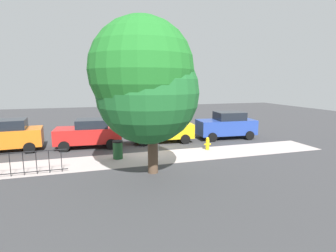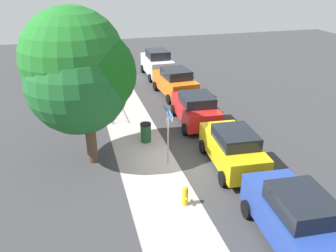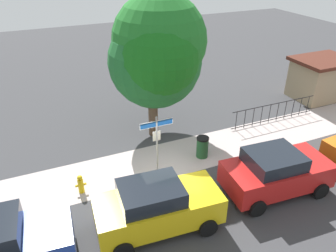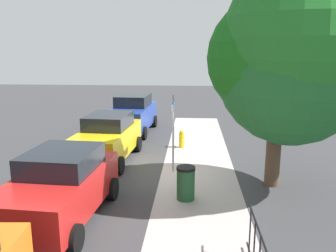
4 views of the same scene
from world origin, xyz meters
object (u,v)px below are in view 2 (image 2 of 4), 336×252
(street_sign, at_px, (168,124))
(shade_tree, at_px, (77,69))
(car_blue, at_px, (295,218))
(car_yellow, at_px, (233,148))
(car_white, at_px, (157,63))
(trash_bin, at_px, (146,132))
(car_orange, at_px, (175,82))
(car_red, at_px, (196,109))
(fire_hydrant, at_px, (185,196))
(utility_shed, at_px, (77,71))

(street_sign, relative_size, shade_tree, 0.41)
(car_blue, height_order, car_yellow, car_blue)
(car_white, distance_m, trash_bin, 11.52)
(street_sign, relative_size, car_orange, 0.63)
(car_white, bearing_deg, car_red, 178.41)
(car_blue, height_order, fire_hydrant, car_blue)
(car_orange, xyz_separation_m, utility_shed, (3.45, 6.27, 0.29))
(fire_hydrant, bearing_deg, trash_bin, 3.17)
(car_blue, height_order, car_red, car_blue)
(shade_tree, xyz_separation_m, fire_hydrant, (-4.55, -3.28, -3.78))
(street_sign, height_order, fire_hydrant, street_sign)
(car_yellow, height_order, utility_shed, utility_shed)
(car_red, bearing_deg, utility_shed, 40.02)
(car_blue, xyz_separation_m, car_orange, (14.40, -0.41, -0.01))
(shade_tree, bearing_deg, car_orange, -41.87)
(street_sign, xyz_separation_m, car_yellow, (-1.04, -2.61, -1.00))
(fire_hydrant, bearing_deg, car_red, -22.52)
(car_yellow, distance_m, fire_hydrant, 3.51)
(car_orange, bearing_deg, shade_tree, 134.05)
(car_yellow, relative_size, trash_bin, 4.33)
(car_red, distance_m, car_orange, 4.80)
(car_yellow, bearing_deg, street_sign, 72.44)
(car_white, bearing_deg, utility_shed, 101.80)
(shade_tree, relative_size, utility_shed, 1.93)
(car_white, bearing_deg, street_sign, 167.60)
(car_white, distance_m, fire_hydrant, 16.73)
(shade_tree, relative_size, car_yellow, 1.58)
(car_yellow, xyz_separation_m, car_red, (4.80, -0.03, -0.01))
(car_red, xyz_separation_m, utility_shed, (8.25, 6.03, 0.35))
(car_blue, height_order, utility_shed, utility_shed)
(shade_tree, height_order, car_red, shade_tree)
(fire_hydrant, bearing_deg, street_sign, -3.69)
(car_orange, xyz_separation_m, fire_hydrant, (-11.64, 3.07, -0.57))
(trash_bin, bearing_deg, car_orange, -28.47)
(car_blue, distance_m, utility_shed, 18.79)
(car_red, bearing_deg, car_white, 2.69)
(car_yellow, height_order, fire_hydrant, car_yellow)
(fire_hydrant, xyz_separation_m, trash_bin, (5.42, 0.30, 0.11))
(car_red, distance_m, utility_shed, 10.23)
(car_white, height_order, utility_shed, utility_shed)
(trash_bin, bearing_deg, car_blue, -160.13)
(car_orange, height_order, fire_hydrant, car_orange)
(street_sign, height_order, utility_shed, street_sign)
(shade_tree, xyz_separation_m, car_yellow, (-2.51, -6.09, -3.25))
(street_sign, relative_size, utility_shed, 0.79)
(car_orange, distance_m, car_white, 4.80)
(car_red, height_order, car_white, car_white)
(car_white, bearing_deg, trash_bin, 162.74)
(car_yellow, bearing_deg, car_orange, 2.56)
(car_blue, relative_size, car_yellow, 1.01)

